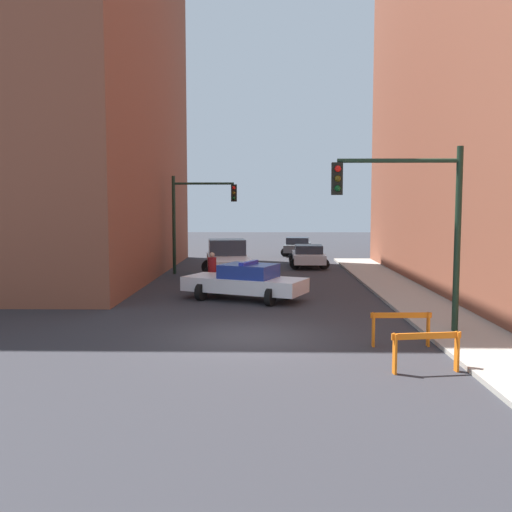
# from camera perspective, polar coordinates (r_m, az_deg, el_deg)

# --- Properties ---
(ground_plane) EXTENTS (120.00, 120.00, 0.00)m
(ground_plane) POSITION_cam_1_polar(r_m,az_deg,el_deg) (16.22, -0.85, -8.03)
(ground_plane) COLOR #2D2D33
(sidewalk_right) EXTENTS (2.40, 44.00, 0.12)m
(sidewalk_right) POSITION_cam_1_polar(r_m,az_deg,el_deg) (17.15, 20.51, -7.42)
(sidewalk_right) COLOR #9E998E
(sidewalk_right) RESTS_ON ground_plane
(building_corner_left) EXTENTS (14.00, 20.00, 21.33)m
(building_corner_left) POSITION_cam_1_polar(r_m,az_deg,el_deg) (33.05, -22.25, 16.96)
(building_corner_left) COLOR brown
(building_corner_left) RESTS_ON ground_plane
(traffic_light_near) EXTENTS (3.64, 0.35, 5.20)m
(traffic_light_near) POSITION_cam_1_polar(r_m,az_deg,el_deg) (16.61, 15.75, 4.38)
(traffic_light_near) COLOR black
(traffic_light_near) RESTS_ON sidewalk_right
(traffic_light_far) EXTENTS (3.44, 0.35, 5.20)m
(traffic_light_far) POSITION_cam_1_polar(r_m,az_deg,el_deg) (30.44, -6.18, 4.58)
(traffic_light_far) COLOR black
(traffic_light_far) RESTS_ON ground_plane
(police_car) EXTENTS (5.05, 3.57, 1.52)m
(police_car) POSITION_cam_1_polar(r_m,az_deg,el_deg) (22.15, -1.06, -2.55)
(police_car) COLOR white
(police_car) RESTS_ON ground_plane
(white_truck) EXTENTS (3.10, 5.62, 1.90)m
(white_truck) POSITION_cam_1_polar(r_m,az_deg,el_deg) (28.79, -2.81, -0.40)
(white_truck) COLOR silver
(white_truck) RESTS_ON ground_plane
(parked_car_near) EXTENTS (2.33, 4.33, 1.31)m
(parked_car_near) POSITION_cam_1_polar(r_m,az_deg,el_deg) (33.96, 5.26, 0.05)
(parked_car_near) COLOR silver
(parked_car_near) RESTS_ON ground_plane
(parked_car_mid) EXTENTS (2.56, 4.46, 1.31)m
(parked_car_mid) POSITION_cam_1_polar(r_m,az_deg,el_deg) (41.77, 4.19, 1.02)
(parked_car_mid) COLOR #474C51
(parked_car_mid) RESTS_ON ground_plane
(pedestrian_crossing) EXTENTS (0.48, 0.48, 1.66)m
(pedestrian_crossing) POSITION_cam_1_polar(r_m,az_deg,el_deg) (24.51, -4.41, -1.49)
(pedestrian_crossing) COLOR #474C66
(pedestrian_crossing) RESTS_ON ground_plane
(barrier_front) EXTENTS (1.59, 0.39, 0.90)m
(barrier_front) POSITION_cam_1_polar(r_m,az_deg,el_deg) (13.22, 16.66, -8.56)
(barrier_front) COLOR orange
(barrier_front) RESTS_ON ground_plane
(barrier_mid) EXTENTS (1.60, 0.22, 0.90)m
(barrier_mid) POSITION_cam_1_polar(r_m,az_deg,el_deg) (15.42, 14.29, -6.54)
(barrier_mid) COLOR orange
(barrier_mid) RESTS_ON ground_plane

